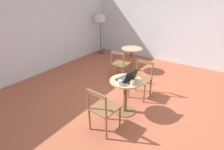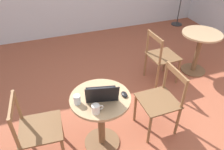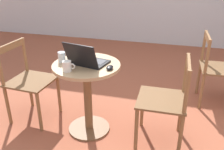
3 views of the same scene
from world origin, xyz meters
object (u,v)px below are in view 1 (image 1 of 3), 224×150
Objects in this scene: cafe_table_mid at (132,55)px; cafe_table_near at (126,90)px; chair_mid_left at (120,64)px; drinking_glass at (120,83)px; chair_near_left at (103,109)px; laptop at (127,78)px; floor_lamp at (100,20)px; mouse at (134,76)px; mug at (133,83)px; chair_near_right at (141,79)px.

cafe_table_near is at bearing -155.10° from cafe_table_mid.
drinking_glass is at bearing -148.85° from chair_mid_left.
chair_near_left and chair_mid_left have the same top height.
drinking_glass is (0.46, -0.06, 0.35)m from chair_near_left.
drinking_glass is at bearing -179.50° from laptop.
chair_near_left is at bearing 175.22° from laptop.
floor_lamp reaches higher than cafe_table_mid.
laptop is at bearing 167.43° from mouse.
cafe_table_near is 0.35m from mug.
laptop is at bearing 58.72° from mug.
cafe_table_near is at bearing 150.03° from laptop.
laptop is (-1.30, -0.94, 0.34)m from chair_mid_left.
laptop is at bearing -144.11° from chair_mid_left.
laptop is (0.01, -0.01, 0.27)m from cafe_table_near.
chair_mid_left is 1.48m from mouse.
cafe_table_mid is 2.33m from floor_lamp.
mug is (-1.41, -1.13, 0.34)m from chair_mid_left.
mug is at bearing -121.28° from laptop.
chair_near_right is 0.62m from mouse.
chair_near_right is (1.48, -0.04, 0.00)m from chair_near_left.
chair_mid_left is 1.84m from mug.
cafe_table_near is at bearing -179.34° from chair_near_right.
cafe_table_near is at bearing 166.42° from mouse.
mug is at bearing -151.90° from cafe_table_mid.
floor_lamp is at bearing 49.61° from chair_mid_left.
mouse is (-1.06, -0.99, 0.31)m from chair_mid_left.
chair_near_right is 7.35× the size of mug.
mug is 0.24m from drinking_glass.
drinking_glass reaches higher than mouse.
laptop reaches higher than chair_near_left.
mug is at bearing -158.41° from mouse.
cafe_table_mid is at bearing 25.21° from laptop.
mouse is at bearing -5.80° from drinking_glass.
cafe_table_near and cafe_table_mid have the same top height.
drinking_glass is at bearing -157.27° from cafe_table_mid.
mug is (-3.10, -3.11, -0.58)m from floor_lamp.
mouse is at bearing -172.54° from chair_near_right.
floor_lamp reaches higher than laptop.
mouse is at bearing -136.97° from chair_mid_left.
chair_near_right is 1.08m from drinking_glass.
chair_near_right is at bearing 1.24° from laptop.
chair_mid_left is at bearing 23.57° from chair_near_left.
chair_mid_left is (0.53, 0.92, 0.00)m from chair_near_right.
cafe_table_mid is 0.76m from chair_mid_left.
drinking_glass is (-0.25, -0.01, 0.28)m from cafe_table_near.
chair_near_left is 1.01m from mouse.
cafe_table_near is 1.61m from chair_mid_left.
floor_lamp is 4.21m from laptop.
laptop is at bearing -154.79° from cafe_table_mid.
chair_mid_left reaches higher than mug.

